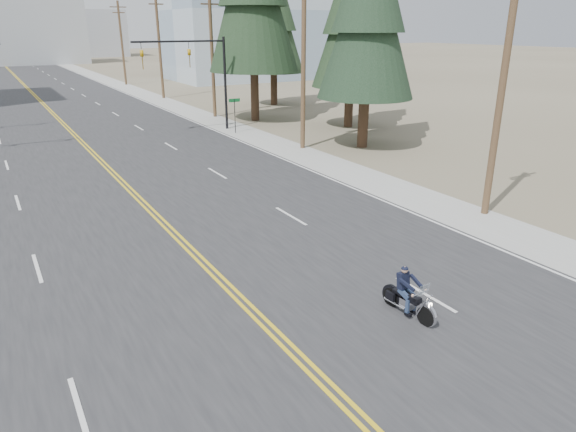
# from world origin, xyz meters

# --- Properties ---
(road) EXTENTS (20.00, 200.00, 0.01)m
(road) POSITION_xyz_m (0.00, 70.00, 0.01)
(road) COLOR #303033
(road) RESTS_ON ground
(sidewalk_right) EXTENTS (3.00, 200.00, 0.01)m
(sidewalk_right) POSITION_xyz_m (11.50, 70.00, 0.01)
(sidewalk_right) COLOR #A5A5A0
(sidewalk_right) RESTS_ON ground
(traffic_mast_right) EXTENTS (7.10, 0.26, 7.00)m
(traffic_mast_right) POSITION_xyz_m (8.98, 32.00, 4.94)
(traffic_mast_right) COLOR black
(traffic_mast_right) RESTS_ON ground
(street_sign) EXTENTS (0.90, 0.06, 2.62)m
(street_sign) POSITION_xyz_m (10.80, 30.00, 1.80)
(street_sign) COLOR black
(street_sign) RESTS_ON ground
(utility_pole_a) EXTENTS (2.20, 0.30, 11.00)m
(utility_pole_a) POSITION_xyz_m (12.50, 8.00, 5.73)
(utility_pole_a) COLOR brown
(utility_pole_a) RESTS_ON ground
(utility_pole_b) EXTENTS (2.20, 0.30, 11.50)m
(utility_pole_b) POSITION_xyz_m (12.50, 23.00, 5.98)
(utility_pole_b) COLOR brown
(utility_pole_b) RESTS_ON ground
(utility_pole_c) EXTENTS (2.20, 0.30, 11.00)m
(utility_pole_c) POSITION_xyz_m (12.50, 38.00, 5.73)
(utility_pole_c) COLOR brown
(utility_pole_c) RESTS_ON ground
(utility_pole_d) EXTENTS (2.20, 0.30, 11.50)m
(utility_pole_d) POSITION_xyz_m (12.50, 53.00, 5.98)
(utility_pole_d) COLOR brown
(utility_pole_d) RESTS_ON ground
(utility_pole_e) EXTENTS (2.20, 0.30, 11.00)m
(utility_pole_e) POSITION_xyz_m (12.50, 70.00, 5.73)
(utility_pole_e) COLOR brown
(utility_pole_e) RESTS_ON ground
(glass_building) EXTENTS (24.00, 16.00, 20.00)m
(glass_building) POSITION_xyz_m (32.00, 70.00, 10.00)
(glass_building) COLOR #9EB5CC
(glass_building) RESTS_ON ground
(haze_bldg_b) EXTENTS (18.00, 14.00, 14.00)m
(haze_bldg_b) POSITION_xyz_m (8.00, 125.00, 7.00)
(haze_bldg_b) COLOR #ADB2B7
(haze_bldg_b) RESTS_ON ground
(haze_bldg_c) EXTENTS (16.00, 12.00, 18.00)m
(haze_bldg_c) POSITION_xyz_m (40.00, 110.00, 9.00)
(haze_bldg_c) COLOR #B7BCC6
(haze_bldg_c) RESTS_ON ground
(haze_bldg_e) EXTENTS (14.00, 14.00, 12.00)m
(haze_bldg_e) POSITION_xyz_m (25.00, 150.00, 6.00)
(haze_bldg_e) COLOR #B7BCC6
(haze_bldg_e) RESTS_ON ground
(motorcyclist) EXTENTS (0.91, 1.88, 1.43)m
(motorcyclist) POSITION_xyz_m (3.72, 3.39, 0.71)
(motorcyclist) COLOR black
(motorcyclist) RESTS_ON ground
(conifer_mid) EXTENTS (6.03, 6.03, 16.09)m
(conifer_mid) POSITION_xyz_m (19.92, 27.83, 9.23)
(conifer_mid) COLOR #382619
(conifer_mid) RESTS_ON ground
(conifer_far) EXTENTS (6.14, 6.14, 16.46)m
(conifer_far) POSITION_xyz_m (20.85, 41.95, 9.44)
(conifer_far) COLOR #382619
(conifer_far) RESTS_ON ground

